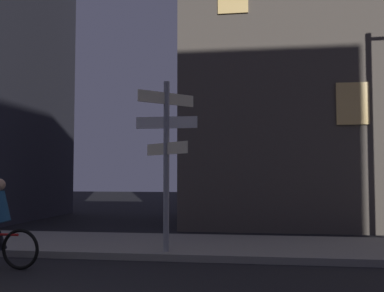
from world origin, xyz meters
TOP-DOWN VIEW (x-y plane):
  - sidewalk_kerb at (0.00, 6.48)m, footprint 40.00×3.14m
  - signpost at (1.39, 5.26)m, footprint 1.27×1.05m
  - building_right_block at (7.55, 13.03)m, footprint 13.45×6.92m

SIDE VIEW (x-z plane):
  - sidewalk_kerb at x=0.00m, z-range 0.00..0.14m
  - signpost at x=1.39m, z-range 0.46..3.91m
  - building_right_block at x=7.55m, z-range 0.00..13.11m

